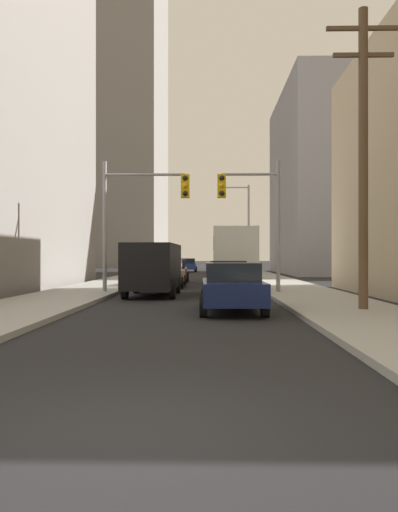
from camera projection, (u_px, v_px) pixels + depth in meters
ground_plane at (122, 442)px, 4.72m from camera, size 400.00×400.00×0.00m
sidewalk_left at (154, 272)px, 54.81m from camera, size 3.53×160.00×0.15m
sidewalk_right at (249, 272)px, 54.61m from camera, size 3.53×160.00×0.15m
city_bus at (234, 253)px, 33.69m from camera, size 2.79×11.56×3.40m
cargo_van_black at (153, 266)px, 22.28m from camera, size 2.16×5.27×2.26m
sedan_navy at (232, 287)px, 15.73m from camera, size 1.95×4.23×1.52m
sedan_green at (228, 277)px, 23.53m from camera, size 1.95×4.21×1.52m
sedan_beige at (167, 274)px, 28.46m from camera, size 1.95×4.22×1.52m
sedan_maroon at (173, 271)px, 33.80m from camera, size 1.95×4.26×1.52m
sedan_blue at (188, 265)px, 57.57m from camera, size 1.95×4.20×1.52m
traffic_signal_near_left at (142, 205)px, 23.06m from camera, size 3.91×0.44×6.00m
traffic_signal_near_right at (252, 206)px, 22.96m from camera, size 2.81×0.44×6.00m
utility_pole_right at (363, 152)px, 15.34m from camera, size 2.20×0.28×9.14m
street_lamp_right at (244, 222)px, 41.38m from camera, size 2.47×0.32×7.50m
building_left_far_tower at (102, 103)px, 98.29m from camera, size 22.88×29.05×62.48m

